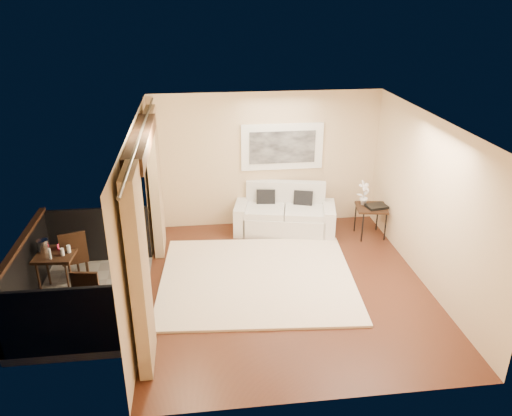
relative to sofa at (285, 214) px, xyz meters
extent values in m
plane|color=#4E2617|center=(-0.33, -2.09, -0.33)|extent=(5.00, 5.00, 0.00)
plane|color=white|center=(-0.33, -2.09, 2.37)|extent=(5.00, 5.00, 0.00)
plane|color=#D4B78E|center=(-0.33, 0.41, 1.02)|extent=(4.50, 0.00, 4.50)
plane|color=#D4B78E|center=(-0.33, -4.59, 1.02)|extent=(4.50, 0.00, 4.50)
plane|color=#D4B78E|center=(1.92, -2.09, 1.02)|extent=(0.00, 5.00, 5.00)
plane|color=#D4B78E|center=(-2.58, -0.24, 1.02)|extent=(0.00, 2.70, 2.70)
plane|color=#D4B78E|center=(-2.58, -3.94, 1.02)|extent=(0.00, 2.70, 2.70)
plane|color=#D4B78E|center=(-2.58, -2.09, 2.22)|extent=(0.00, 2.40, 2.40)
cube|color=black|center=(-2.46, -2.09, 2.19)|extent=(0.28, 2.40, 0.22)
cube|color=#605B56|center=(-3.48, -2.09, -0.39)|extent=(1.80, 2.60, 0.12)
cube|color=black|center=(-4.34, -2.09, 0.17)|extent=(0.06, 2.60, 1.00)
cube|color=black|center=(-3.48, -0.82, 0.17)|extent=(1.80, 0.06, 1.00)
cube|color=black|center=(-3.48, -3.36, 0.17)|extent=(1.80, 0.06, 1.00)
cube|color=black|center=(-4.34, -2.09, 0.69)|extent=(0.10, 2.60, 0.06)
cube|color=tan|center=(-2.44, -0.54, 0.99)|extent=(0.16, 0.75, 2.62)
cube|color=tan|center=(-2.44, -3.64, 0.99)|extent=(0.16, 0.75, 2.62)
cylinder|color=#4C473F|center=(-2.44, -2.09, 2.30)|extent=(0.04, 4.80, 0.04)
cube|color=white|center=(-0.01, 0.38, 1.29)|extent=(1.62, 0.05, 0.92)
cube|color=black|center=(-0.01, 0.35, 1.29)|extent=(1.30, 0.02, 0.64)
cube|color=#FEE8CC|center=(-0.79, -1.82, -0.31)|extent=(3.40, 3.02, 0.04)
cube|color=silver|center=(-0.01, -0.07, -0.14)|extent=(1.72, 1.15, 0.39)
cube|color=silver|center=(0.05, 0.25, 0.23)|extent=(1.59, 0.53, 0.76)
cube|color=silver|center=(-0.86, 0.11, -0.04)|extent=(0.39, 0.87, 0.58)
cube|color=silver|center=(0.83, -0.25, -0.04)|extent=(0.39, 0.87, 0.58)
cube|color=silver|center=(-0.39, -0.02, 0.12)|extent=(0.88, 0.88, 0.13)
cube|color=silver|center=(0.35, -0.18, 0.12)|extent=(0.88, 0.88, 0.13)
cube|color=black|center=(-0.36, 0.19, 0.28)|extent=(0.39, 0.22, 0.38)
cube|color=black|center=(0.37, 0.04, 0.28)|extent=(0.41, 0.28, 0.38)
cube|color=black|center=(1.60, -0.47, 0.27)|extent=(0.65, 0.65, 0.04)
cylinder|color=black|center=(1.38, -0.70, -0.04)|extent=(0.03, 0.03, 0.58)
cylinder|color=black|center=(1.83, -0.70, -0.04)|extent=(0.03, 0.03, 0.58)
cylinder|color=black|center=(1.38, -0.24, -0.04)|extent=(0.03, 0.03, 0.58)
cylinder|color=black|center=(1.83, -0.24, -0.04)|extent=(0.03, 0.03, 0.58)
cube|color=black|center=(1.68, -0.52, 0.31)|extent=(0.43, 0.35, 0.05)
imported|color=white|center=(1.47, -0.35, 0.53)|extent=(0.31, 0.27, 0.49)
cube|color=black|center=(-3.94, -1.79, 0.34)|extent=(0.64, 0.64, 0.05)
cylinder|color=black|center=(-4.17, -2.03, -0.01)|extent=(0.04, 0.04, 0.64)
cylinder|color=black|center=(-3.70, -2.03, -0.01)|extent=(0.04, 0.04, 0.64)
cylinder|color=black|center=(-4.17, -1.56, -0.01)|extent=(0.04, 0.04, 0.64)
cylinder|color=black|center=(-3.70, -1.56, -0.01)|extent=(0.04, 0.04, 0.64)
cube|color=black|center=(-3.75, -1.48, 0.11)|extent=(0.51, 0.51, 0.05)
cube|color=black|center=(-3.69, -1.66, 0.35)|extent=(0.41, 0.17, 0.54)
cylinder|color=black|center=(-3.64, -1.28, -0.12)|extent=(0.03, 0.03, 0.42)
cylinder|color=black|center=(-3.96, -1.37, -0.12)|extent=(0.03, 0.03, 0.42)
cylinder|color=black|center=(-3.54, -1.59, -0.12)|extent=(0.03, 0.03, 0.42)
cylinder|color=black|center=(-3.86, -1.69, -0.12)|extent=(0.03, 0.03, 0.42)
cube|color=black|center=(-3.33, -2.96, 0.08)|extent=(0.44, 0.44, 0.05)
cube|color=black|center=(-3.31, -2.79, 0.31)|extent=(0.39, 0.10, 0.50)
cylinder|color=black|center=(-3.51, -3.09, -0.14)|extent=(0.03, 0.03, 0.39)
cylinder|color=black|center=(-3.20, -3.13, -0.14)|extent=(0.03, 0.03, 0.39)
cylinder|color=black|center=(-3.46, -2.78, -0.14)|extent=(0.03, 0.03, 0.39)
cylinder|color=black|center=(-3.15, -2.83, -0.14)|extent=(0.03, 0.03, 0.39)
cylinder|color=white|center=(-4.12, -1.72, 0.46)|extent=(0.18, 0.18, 0.20)
cylinder|color=red|center=(-3.91, -1.64, 0.39)|extent=(0.06, 0.06, 0.07)
cylinder|color=white|center=(-3.96, -1.97, 0.45)|extent=(0.04, 0.04, 0.18)
cylinder|color=white|center=(-3.81, -1.88, 0.42)|extent=(0.06, 0.06, 0.12)
cylinder|color=white|center=(-3.73, -1.79, 0.42)|extent=(0.06, 0.06, 0.12)
camera|label=1|loc=(-1.68, -8.93, 4.08)|focal=35.00mm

